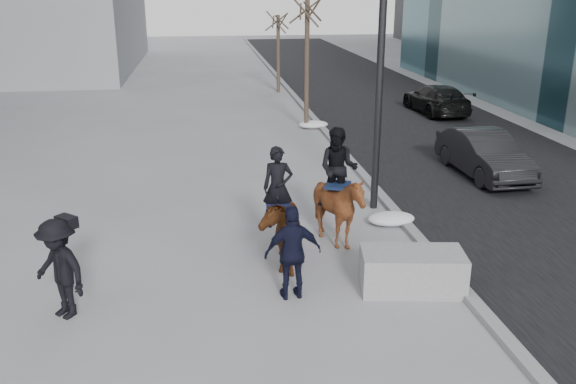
{
  "coord_description": "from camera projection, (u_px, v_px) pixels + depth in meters",
  "views": [
    {
      "loc": [
        -1.58,
        -10.05,
        5.37
      ],
      "look_at": [
        0.0,
        1.2,
        1.5
      ],
      "focal_mm": 38.0,
      "sensor_mm": 36.0,
      "label": 1
    }
  ],
  "objects": [
    {
      "name": "curb",
      "position": [
        338.0,
        146.0,
        21.11
      ],
      "size": [
        0.25,
        90.0,
        0.12
      ],
      "primitive_type": "cube",
      "color": "gray",
      "rests_on": "ground"
    },
    {
      "name": "ground",
      "position": [
        297.0,
        288.0,
        11.36
      ],
      "size": [
        120.0,
        120.0,
        0.0
      ],
      "primitive_type": "plane",
      "color": "gray",
      "rests_on": "ground"
    },
    {
      "name": "mounted_left",
      "position": [
        279.0,
        222.0,
        12.12
      ],
      "size": [
        0.99,
        1.92,
        2.4
      ],
      "color": "#441F0D",
      "rests_on": "ground"
    },
    {
      "name": "car_far",
      "position": [
        436.0,
        99.0,
        26.68
      ],
      "size": [
        1.93,
        4.42,
        1.26
      ],
      "primitive_type": "imported",
      "rotation": [
        0.0,
        0.0,
        3.18
      ],
      "color": "black",
      "rests_on": "ground"
    },
    {
      "name": "lamppost",
      "position": [
        385.0,
        2.0,
        13.8
      ],
      "size": [
        0.25,
        1.34,
        9.09
      ],
      "color": "black",
      "rests_on": "ground"
    },
    {
      "name": "tree_far",
      "position": [
        278.0,
        50.0,
        31.48
      ],
      "size": [
        1.2,
        1.2,
        4.36
      ],
      "primitive_type": null,
      "color": "#3C2A24",
      "rests_on": "ground"
    },
    {
      "name": "mounted_right",
      "position": [
        339.0,
        200.0,
        12.96
      ],
      "size": [
        1.86,
        1.95,
        2.57
      ],
      "color": "#491C0E",
      "rests_on": "ground"
    },
    {
      "name": "planter",
      "position": [
        412.0,
        271.0,
        11.22
      ],
      "size": [
        1.99,
        1.21,
        0.75
      ],
      "primitive_type": "cube",
      "rotation": [
        0.0,
        0.0,
        -0.15
      ],
      "color": "#98989B",
      "rests_on": "ground"
    },
    {
      "name": "feeder",
      "position": [
        293.0,
        253.0,
        10.78
      ],
      "size": [
        1.06,
        0.9,
        1.75
      ],
      "color": "black",
      "rests_on": "ground"
    },
    {
      "name": "snow_piles",
      "position": [
        340.0,
        157.0,
        19.49
      ],
      "size": [
        1.17,
        11.03,
        0.3
      ],
      "color": "white",
      "rests_on": "ground"
    },
    {
      "name": "car_near",
      "position": [
        484.0,
        154.0,
        17.89
      ],
      "size": [
        1.53,
        4.05,
        1.32
      ],
      "primitive_type": "imported",
      "rotation": [
        0.0,
        0.0,
        0.03
      ],
      "color": "black",
      "rests_on": "ground"
    },
    {
      "name": "camera_crew",
      "position": [
        59.0,
        269.0,
        10.15
      ],
      "size": [
        1.28,
        1.24,
        1.75
      ],
      "color": "black",
      "rests_on": "ground"
    },
    {
      "name": "road",
      "position": [
        448.0,
        144.0,
        21.66
      ],
      "size": [
        8.0,
        90.0,
        0.01
      ],
      "primitive_type": "cube",
      "color": "black",
      "rests_on": "ground"
    },
    {
      "name": "tree_near",
      "position": [
        307.0,
        59.0,
        23.09
      ],
      "size": [
        1.2,
        1.2,
        5.42
      ],
      "primitive_type": null,
      "color": "#3B2C22",
      "rests_on": "ground"
    }
  ]
}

